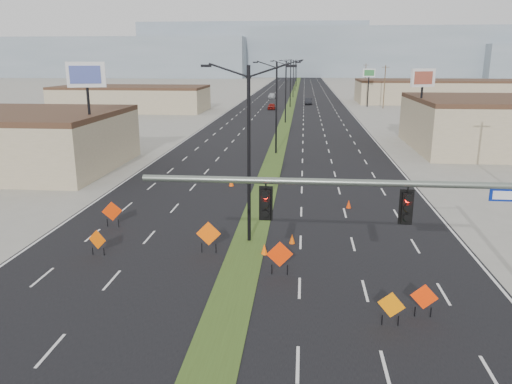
# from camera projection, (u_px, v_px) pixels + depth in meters

# --- Properties ---
(ground) EXTENTS (600.00, 600.00, 0.00)m
(ground) POSITION_uv_depth(u_px,v_px,m) (213.00, 360.00, 17.65)
(ground) COLOR gray
(ground) RESTS_ON ground
(road_surface) EXTENTS (25.00, 400.00, 0.02)m
(road_surface) POSITION_uv_depth(u_px,v_px,m) (291.00, 105.00, 113.82)
(road_surface) COLOR black
(road_surface) RESTS_ON ground
(median_strip) EXTENTS (2.00, 400.00, 0.04)m
(median_strip) POSITION_uv_depth(u_px,v_px,m) (291.00, 105.00, 113.82)
(median_strip) COLOR #34491A
(median_strip) RESTS_ON ground
(building_sw_far) EXTENTS (30.00, 14.00, 4.50)m
(building_sw_far) POSITION_uv_depth(u_px,v_px,m) (132.00, 100.00, 101.73)
(building_sw_far) COLOR tan
(building_sw_far) RESTS_ON ground
(building_se_far) EXTENTS (44.00, 16.00, 5.00)m
(building_se_far) POSITION_uv_depth(u_px,v_px,m) (451.00, 93.00, 119.33)
(building_se_far) COLOR tan
(building_se_far) RESTS_ON ground
(mesa_west) EXTENTS (180.00, 50.00, 22.00)m
(mesa_west) POSITION_uv_depth(u_px,v_px,m) (96.00, 58.00, 295.01)
(mesa_west) COLOR gray
(mesa_west) RESTS_ON ground
(mesa_center) EXTENTS (220.00, 50.00, 28.00)m
(mesa_center) POSITION_uv_depth(u_px,v_px,m) (367.00, 52.00, 298.90)
(mesa_center) COLOR gray
(mesa_center) RESTS_ON ground
(mesa_backdrop) EXTENTS (140.00, 50.00, 32.00)m
(mesa_backdrop) POSITION_uv_depth(u_px,v_px,m) (254.00, 50.00, 323.99)
(mesa_backdrop) COLOR gray
(mesa_backdrop) RESTS_ON ground
(signal_mast) EXTENTS (16.30, 0.60, 8.00)m
(signal_mast) POSITION_uv_depth(u_px,v_px,m) (459.00, 221.00, 17.56)
(signal_mast) COLOR slate
(signal_mast) RESTS_ON ground
(streetlight_0) EXTENTS (5.15, 0.24, 10.02)m
(streetlight_0) POSITION_uv_depth(u_px,v_px,m) (249.00, 150.00, 27.79)
(streetlight_0) COLOR black
(streetlight_0) RESTS_ON ground
(streetlight_1) EXTENTS (5.15, 0.24, 10.02)m
(streetlight_1) POSITION_uv_depth(u_px,v_px,m) (276.00, 105.00, 54.72)
(streetlight_1) COLOR black
(streetlight_1) RESTS_ON ground
(streetlight_2) EXTENTS (5.15, 0.24, 10.02)m
(streetlight_2) POSITION_uv_depth(u_px,v_px,m) (286.00, 90.00, 81.65)
(streetlight_2) COLOR black
(streetlight_2) RESTS_ON ground
(streetlight_3) EXTENTS (5.15, 0.24, 10.02)m
(streetlight_3) POSITION_uv_depth(u_px,v_px,m) (290.00, 82.00, 108.58)
(streetlight_3) COLOR black
(streetlight_3) RESTS_ON ground
(streetlight_4) EXTENTS (5.15, 0.24, 10.02)m
(streetlight_4) POSITION_uv_depth(u_px,v_px,m) (293.00, 77.00, 135.50)
(streetlight_4) COLOR black
(streetlight_4) RESTS_ON ground
(streetlight_5) EXTENTS (5.15, 0.24, 10.02)m
(streetlight_5) POSITION_uv_depth(u_px,v_px,m) (295.00, 74.00, 162.43)
(streetlight_5) COLOR black
(streetlight_5) RESTS_ON ground
(streetlight_6) EXTENTS (5.15, 0.24, 10.02)m
(streetlight_6) POSITION_uv_depth(u_px,v_px,m) (297.00, 72.00, 189.36)
(streetlight_6) COLOR black
(streetlight_6) RESTS_ON ground
(utility_pole_1) EXTENTS (1.60, 0.20, 9.00)m
(utility_pole_1) POSITION_uv_depth(u_px,v_px,m) (421.00, 99.00, 72.33)
(utility_pole_1) COLOR #4C3823
(utility_pole_1) RESTS_ON ground
(utility_pole_2) EXTENTS (1.60, 0.20, 9.00)m
(utility_pole_2) POSITION_uv_depth(u_px,v_px,m) (384.00, 86.00, 105.98)
(utility_pole_2) COLOR #4C3823
(utility_pole_2) RESTS_ON ground
(utility_pole_3) EXTENTS (1.60, 0.20, 9.00)m
(utility_pole_3) POSITION_uv_depth(u_px,v_px,m) (365.00, 80.00, 139.64)
(utility_pole_3) COLOR #4C3823
(utility_pole_3) RESTS_ON ground
(car_left) EXTENTS (1.53, 3.78, 1.29)m
(car_left) POSITION_uv_depth(u_px,v_px,m) (272.00, 106.00, 104.74)
(car_left) COLOR maroon
(car_left) RESTS_ON ground
(car_mid) EXTENTS (1.66, 4.44, 1.45)m
(car_mid) POSITION_uv_depth(u_px,v_px,m) (309.00, 101.00, 116.23)
(car_mid) COLOR black
(car_mid) RESTS_ON ground
(car_far) EXTENTS (1.84, 4.49, 1.30)m
(car_far) POSITION_uv_depth(u_px,v_px,m) (272.00, 96.00, 134.11)
(car_far) COLOR #AFB2B9
(car_far) RESTS_ON ground
(construction_sign_0) EXTENTS (1.06, 0.32, 1.45)m
(construction_sign_0) POSITION_uv_depth(u_px,v_px,m) (97.00, 241.00, 26.85)
(construction_sign_0) COLOR #D75004
(construction_sign_0) RESTS_ON ground
(construction_sign_1) EXTENTS (1.20, 0.43, 1.67)m
(construction_sign_1) POSITION_uv_depth(u_px,v_px,m) (112.00, 212.00, 31.37)
(construction_sign_1) COLOR red
(construction_sign_1) RESTS_ON ground
(construction_sign_2) EXTENTS (1.35, 0.11, 1.80)m
(construction_sign_2) POSITION_uv_depth(u_px,v_px,m) (209.00, 235.00, 27.11)
(construction_sign_2) COLOR #FE5B05
(construction_sign_2) RESTS_ON ground
(construction_sign_3) EXTENTS (1.30, 0.22, 1.74)m
(construction_sign_3) POSITION_uv_depth(u_px,v_px,m) (280.00, 255.00, 24.34)
(construction_sign_3) COLOR #ED3205
(construction_sign_3) RESTS_ON ground
(construction_sign_4) EXTENTS (1.03, 0.42, 1.45)m
(construction_sign_4) POSITION_uv_depth(u_px,v_px,m) (391.00, 306.00, 19.72)
(construction_sign_4) COLOR orange
(construction_sign_4) RESTS_ON ground
(construction_sign_5) EXTENTS (1.09, 0.26, 1.47)m
(construction_sign_5) POSITION_uv_depth(u_px,v_px,m) (424.00, 298.00, 20.37)
(construction_sign_5) COLOR #FF3505
(construction_sign_5) RESTS_ON ground
(cone_0) EXTENTS (0.39, 0.39, 0.58)m
(cone_0) POSITION_uv_depth(u_px,v_px,m) (292.00, 239.00, 28.69)
(cone_0) COLOR #D94C04
(cone_0) RESTS_ON ground
(cone_1) EXTENTS (0.46, 0.46, 0.62)m
(cone_1) POSITION_uv_depth(u_px,v_px,m) (264.00, 249.00, 27.09)
(cone_1) COLOR #FF5C05
(cone_1) RESTS_ON ground
(cone_2) EXTENTS (0.41, 0.41, 0.60)m
(cone_2) POSITION_uv_depth(u_px,v_px,m) (349.00, 204.00, 35.51)
(cone_2) COLOR red
(cone_2) RESTS_ON ground
(cone_3) EXTENTS (0.52, 0.52, 0.68)m
(cone_3) POSITION_uv_depth(u_px,v_px,m) (231.00, 182.00, 41.63)
(cone_3) COLOR #FA4D05
(cone_3) RESTS_ON ground
(pole_sign_west) EXTENTS (3.23, 1.35, 10.07)m
(pole_sign_west) POSITION_uv_depth(u_px,v_px,m) (87.00, 83.00, 43.86)
(pole_sign_west) COLOR black
(pole_sign_west) RESTS_ON ground
(pole_sign_east_near) EXTENTS (2.89, 1.58, 9.27)m
(pole_sign_east_near) POSITION_uv_depth(u_px,v_px,m) (423.00, 84.00, 55.98)
(pole_sign_east_near) COLOR black
(pole_sign_east_near) RESTS_ON ground
(pole_sign_east_far) EXTENTS (2.66, 1.19, 8.25)m
(pole_sign_east_far) POSITION_uv_depth(u_px,v_px,m) (369.00, 76.00, 108.91)
(pole_sign_east_far) COLOR black
(pole_sign_east_far) RESTS_ON ground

